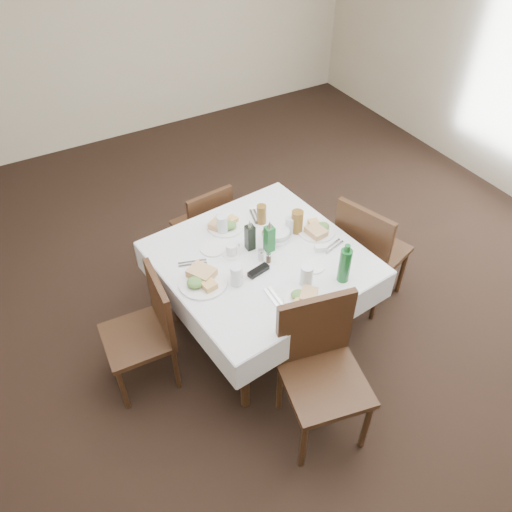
# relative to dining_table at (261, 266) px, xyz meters

# --- Properties ---
(ground_plane) EXTENTS (7.00, 7.00, 0.00)m
(ground_plane) POSITION_rel_dining_table_xyz_m (0.10, -0.07, -0.68)
(ground_plane) COLOR black
(room_shell) EXTENTS (6.04, 7.04, 2.80)m
(room_shell) POSITION_rel_dining_table_xyz_m (0.10, -0.07, 1.03)
(room_shell) COLOR beige
(room_shell) RESTS_ON ground
(dining_table) EXTENTS (1.37, 1.37, 0.76)m
(dining_table) POSITION_rel_dining_table_xyz_m (0.00, 0.00, 0.00)
(dining_table) COLOR #301F11
(dining_table) RESTS_ON ground
(chair_north) EXTENTS (0.43, 0.43, 0.82)m
(chair_north) POSITION_rel_dining_table_xyz_m (-0.03, 0.83, -0.21)
(chair_north) COLOR #301F11
(chair_north) RESTS_ON ground
(chair_south) EXTENTS (0.55, 0.55, 0.99)m
(chair_south) POSITION_rel_dining_table_xyz_m (-0.05, -0.77, -0.11)
(chair_south) COLOR #301F11
(chair_south) RESTS_ON ground
(chair_east) EXTENTS (0.57, 0.57, 0.95)m
(chair_east) POSITION_rel_dining_table_xyz_m (0.85, -0.11, -0.13)
(chair_east) COLOR #301F11
(chair_east) RESTS_ON ground
(chair_west) EXTENTS (0.44, 0.44, 0.88)m
(chair_west) POSITION_rel_dining_table_xyz_m (-0.82, 0.03, -0.17)
(chair_west) COLOR #301F11
(chair_west) RESTS_ON ground
(meal_north) EXTENTS (0.27, 0.27, 0.06)m
(meal_north) POSITION_rel_dining_table_xyz_m (-0.07, 0.39, 0.11)
(meal_north) COLOR white
(meal_north) RESTS_ON dining_table
(meal_south) EXTENTS (0.23, 0.23, 0.05)m
(meal_south) POSITION_rel_dining_table_xyz_m (0.02, -0.47, 0.11)
(meal_south) COLOR white
(meal_south) RESTS_ON dining_table
(meal_east) EXTENTS (0.26, 0.26, 0.06)m
(meal_east) POSITION_rel_dining_table_xyz_m (0.46, 0.02, 0.11)
(meal_east) COLOR white
(meal_east) RESTS_ON dining_table
(meal_west) EXTENTS (0.31, 0.31, 0.07)m
(meal_west) POSITION_rel_dining_table_xyz_m (-0.44, -0.03, 0.11)
(meal_west) COLOR white
(meal_west) RESTS_ON dining_table
(side_plate_a) EXTENTS (0.18, 0.18, 0.01)m
(side_plate_a) POSITION_rel_dining_table_xyz_m (-0.24, 0.22, 0.09)
(side_plate_a) COLOR white
(side_plate_a) RESTS_ON dining_table
(side_plate_b) EXTENTS (0.15, 0.15, 0.01)m
(side_plate_b) POSITION_rel_dining_table_xyz_m (0.24, -0.25, 0.09)
(side_plate_b) COLOR white
(side_plate_b) RESTS_ON dining_table
(water_n) EXTENTS (0.08, 0.08, 0.14)m
(water_n) POSITION_rel_dining_table_xyz_m (-0.11, 0.35, 0.16)
(water_n) COLOR silver
(water_n) RESTS_ON dining_table
(water_s) EXTENTS (0.08, 0.08, 0.15)m
(water_s) POSITION_rel_dining_table_xyz_m (0.11, -0.36, 0.16)
(water_s) COLOR silver
(water_s) RESTS_ON dining_table
(water_e) EXTENTS (0.06, 0.06, 0.12)m
(water_e) POSITION_rel_dining_table_xyz_m (0.30, 0.12, 0.14)
(water_e) COLOR silver
(water_e) RESTS_ON dining_table
(water_w) EXTENTS (0.07, 0.07, 0.14)m
(water_w) POSITION_rel_dining_table_xyz_m (-0.26, -0.14, 0.15)
(water_w) COLOR silver
(water_w) RESTS_ON dining_table
(iced_tea_a) EXTENTS (0.07, 0.07, 0.14)m
(iced_tea_a) POSITION_rel_dining_table_xyz_m (0.18, 0.31, 0.16)
(iced_tea_a) COLOR brown
(iced_tea_a) RESTS_ON dining_table
(iced_tea_b) EXTENTS (0.08, 0.08, 0.17)m
(iced_tea_b) POSITION_rel_dining_table_xyz_m (0.35, 0.10, 0.17)
(iced_tea_b) COLOR brown
(iced_tea_b) RESTS_ON dining_table
(bread_basket) EXTENTS (0.20, 0.20, 0.07)m
(bread_basket) POSITION_rel_dining_table_xyz_m (0.19, 0.11, 0.12)
(bread_basket) COLOR silver
(bread_basket) RESTS_ON dining_table
(oil_cruet_dark) EXTENTS (0.06, 0.06, 0.24)m
(oil_cruet_dark) POSITION_rel_dining_table_xyz_m (-0.02, 0.11, 0.19)
(oil_cruet_dark) COLOR black
(oil_cruet_dark) RESTS_ON dining_table
(oil_cruet_green) EXTENTS (0.06, 0.06, 0.24)m
(oil_cruet_green) POSITION_rel_dining_table_xyz_m (0.08, 0.03, 0.19)
(oil_cruet_green) COLOR #176026
(oil_cruet_green) RESTS_ON dining_table
(ketchup_bottle) EXTENTS (0.05, 0.05, 0.12)m
(ketchup_bottle) POSITION_rel_dining_table_xyz_m (-0.23, -0.10, 0.14)
(ketchup_bottle) COLOR #B71C03
(ketchup_bottle) RESTS_ON dining_table
(salt_shaker) EXTENTS (0.04, 0.04, 0.09)m
(salt_shaker) POSITION_rel_dining_table_xyz_m (-0.02, -0.03, 0.13)
(salt_shaker) COLOR white
(salt_shaker) RESTS_ON dining_table
(pepper_shaker) EXTENTS (0.03, 0.03, 0.07)m
(pepper_shaker) POSITION_rel_dining_table_xyz_m (0.02, -0.07, 0.12)
(pepper_shaker) COLOR #3F2E1F
(pepper_shaker) RESTS_ON dining_table
(coffee_mug) EXTENTS (0.13, 0.12, 0.09)m
(coffee_mug) POSITION_rel_dining_table_xyz_m (-0.16, 0.11, 0.12)
(coffee_mug) COLOR white
(coffee_mug) RESTS_ON dining_table
(sunglasses) EXTENTS (0.16, 0.08, 0.03)m
(sunglasses) POSITION_rel_dining_table_xyz_m (-0.09, -0.13, 0.10)
(sunglasses) COLOR black
(sunglasses) RESTS_ON dining_table
(green_bottle) EXTENTS (0.07, 0.07, 0.28)m
(green_bottle) POSITION_rel_dining_table_xyz_m (0.34, -0.44, 0.21)
(green_bottle) COLOR #176026
(green_bottle) RESTS_ON dining_table
(sugar_caddy) EXTENTS (0.09, 0.07, 0.04)m
(sugar_caddy) POSITION_rel_dining_table_xyz_m (0.38, -0.15, 0.11)
(sugar_caddy) COLOR white
(sugar_caddy) RESTS_ON dining_table
(cutlery_n) EXTENTS (0.09, 0.18, 0.01)m
(cutlery_n) POSITION_rel_dining_table_xyz_m (0.17, 0.38, 0.09)
(cutlery_n) COLOR silver
(cutlery_n) RESTS_ON dining_table
(cutlery_s) EXTENTS (0.05, 0.20, 0.01)m
(cutlery_s) POSITION_rel_dining_table_xyz_m (-0.12, -0.37, 0.09)
(cutlery_s) COLOR silver
(cutlery_s) RESTS_ON dining_table
(cutlery_e) EXTENTS (0.19, 0.09, 0.01)m
(cutlery_e) POSITION_rel_dining_table_xyz_m (0.47, -0.16, 0.09)
(cutlery_e) COLOR silver
(cutlery_e) RESTS_ON dining_table
(cutlery_w) EXTENTS (0.19, 0.10, 0.01)m
(cutlery_w) POSITION_rel_dining_table_xyz_m (-0.42, 0.16, 0.09)
(cutlery_w) COLOR silver
(cutlery_w) RESTS_ON dining_table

